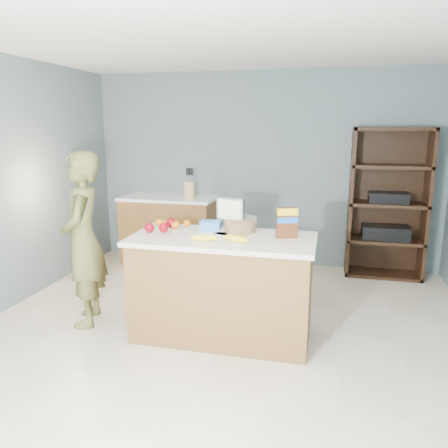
% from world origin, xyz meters
% --- Properties ---
extents(floor, '(4.50, 5.00, 0.02)m').
position_xyz_m(floor, '(0.00, 0.00, 0.00)').
color(floor, beige).
rests_on(floor, ground).
extents(walls, '(4.52, 5.02, 2.51)m').
position_xyz_m(walls, '(0.00, 0.00, 1.65)').
color(walls, slate).
rests_on(walls, ground).
extents(counter_peninsula, '(1.56, 0.76, 0.90)m').
position_xyz_m(counter_peninsula, '(0.00, 0.30, 0.42)').
color(counter_peninsula, brown).
rests_on(counter_peninsula, ground).
extents(back_cabinet, '(1.24, 0.62, 0.90)m').
position_xyz_m(back_cabinet, '(-1.20, 2.20, 0.45)').
color(back_cabinet, brown).
rests_on(back_cabinet, ground).
extents(shelving_unit, '(0.90, 0.40, 1.80)m').
position_xyz_m(shelving_unit, '(1.55, 2.35, 0.86)').
color(shelving_unit, black).
rests_on(shelving_unit, ground).
extents(person, '(0.57, 0.68, 1.60)m').
position_xyz_m(person, '(-1.30, 0.26, 0.80)').
color(person, brown).
rests_on(person, ground).
extents(knife_block, '(0.12, 0.10, 0.31)m').
position_xyz_m(knife_block, '(-0.88, 2.11, 1.02)').
color(knife_block, tan).
rests_on(knife_block, back_cabinet).
extents(envelopes, '(0.34, 0.19, 0.00)m').
position_xyz_m(envelopes, '(-0.04, 0.39, 0.90)').
color(envelopes, white).
rests_on(envelopes, counter_peninsula).
extents(bananas, '(0.51, 0.14, 0.05)m').
position_xyz_m(bananas, '(0.01, 0.16, 0.92)').
color(bananas, yellow).
rests_on(bananas, counter_peninsula).
extents(apples, '(0.21, 0.31, 0.09)m').
position_xyz_m(apples, '(-0.58, 0.38, 0.94)').
color(apples, maroon).
rests_on(apples, counter_peninsula).
extents(oranges, '(0.33, 0.17, 0.06)m').
position_xyz_m(oranges, '(-0.54, 0.54, 0.93)').
color(oranges, orange).
rests_on(oranges, counter_peninsula).
extents(blue_carton, '(0.19, 0.14, 0.08)m').
position_xyz_m(blue_carton, '(-0.17, 0.53, 0.94)').
color(blue_carton, blue).
rests_on(blue_carton, counter_peninsula).
extents(salad_bowl, '(0.30, 0.30, 0.13)m').
position_xyz_m(salad_bowl, '(0.10, 0.52, 0.96)').
color(salad_bowl, '#267219').
rests_on(salad_bowl, counter_peninsula).
extents(tv, '(0.28, 0.12, 0.28)m').
position_xyz_m(tv, '(-0.01, 0.63, 1.06)').
color(tv, silver).
rests_on(tv, counter_peninsula).
extents(cereal_box, '(0.18, 0.12, 0.26)m').
position_xyz_m(cereal_box, '(0.53, 0.39, 1.05)').
color(cereal_box, '#592B14').
rests_on(cereal_box, counter_peninsula).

